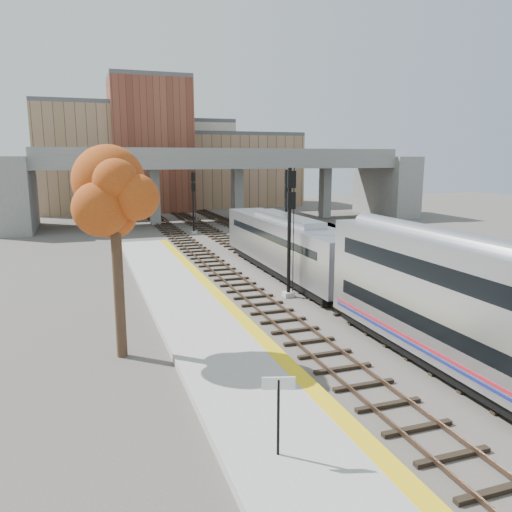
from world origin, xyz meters
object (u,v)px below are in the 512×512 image
object	(u,v)px
signal_mast_mid	(286,215)
car_c	(360,228)
signal_mast_far	(193,204)
tree	(114,200)
locomotive	(286,244)
car_b	(328,229)
signal_mast_near	(290,232)
car_a	(346,234)

from	to	relation	value
signal_mast_mid	car_c	bearing A→B (deg)	39.44
signal_mast_far	tree	distance (m)	35.15
locomotive	car_c	world-z (taller)	locomotive
locomotive	car_b	size ratio (longest dim) A/B	4.95
signal_mast_far	car_b	world-z (taller)	signal_mast_far
signal_mast_near	locomotive	bearing A→B (deg)	69.19
locomotive	signal_mast_near	distance (m)	6.15
tree	car_b	xyz separation A→B (m)	(23.97, 27.62, -6.02)
locomotive	signal_mast_far	xyz separation A→B (m)	(-2.10, 21.75, 1.09)
locomotive	signal_mast_far	distance (m)	21.87
locomotive	car_b	distance (m)	19.74
signal_mast_mid	car_a	size ratio (longest dim) A/B	2.27
locomotive	signal_mast_near	world-z (taller)	signal_mast_near
tree	car_c	distance (m)	39.95
locomotive	signal_mast_near	xyz separation A→B (m)	(-2.10, -5.53, 1.72)
tree	car_c	xyz separation A→B (m)	(28.07, 27.76, -6.07)
car_c	signal_mast_far	bearing A→B (deg)	168.23
car_a	tree	bearing A→B (deg)	-124.71
locomotive	car_a	size ratio (longest dim) A/B	5.82
car_a	car_b	size ratio (longest dim) A/B	0.85
signal_mast_near	signal_mast_mid	bearing A→B (deg)	68.42
signal_mast_near	car_b	bearing A→B (deg)	57.54
signal_mast_near	car_a	xyz separation A→B (m)	(13.95, 17.95, -3.40)
signal_mast_far	car_c	world-z (taller)	signal_mast_far
signal_mast_mid	signal_mast_far	distance (m)	17.40
signal_mast_near	car_b	world-z (taller)	signal_mast_near
signal_mast_near	car_c	bearing A→B (deg)	50.59
locomotive	car_b	bearing A→B (deg)	54.06
signal_mast_mid	car_b	world-z (taller)	signal_mast_mid
signal_mast_mid	tree	xyz separation A→B (m)	(-14.43, -16.53, 2.94)
locomotive	signal_mast_far	bearing A→B (deg)	95.52
signal_mast_far	car_b	xyz separation A→B (m)	(13.65, -5.82, -2.69)
signal_mast_near	signal_mast_mid	size ratio (longest dim) A/B	1.05
car_a	signal_mast_far	bearing A→B (deg)	156.75
locomotive	tree	distance (m)	17.62
signal_mast_mid	car_b	xyz separation A→B (m)	(9.55, 11.09, -3.07)
tree	signal_mast_mid	bearing A→B (deg)	48.90
car_b	car_c	size ratio (longest dim) A/B	0.96
locomotive	tree	size ratio (longest dim) A/B	2.11
tree	car_b	distance (m)	37.07
signal_mast_far	car_c	bearing A→B (deg)	-17.73
signal_mast_far	car_a	size ratio (longest dim) A/B	2.09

